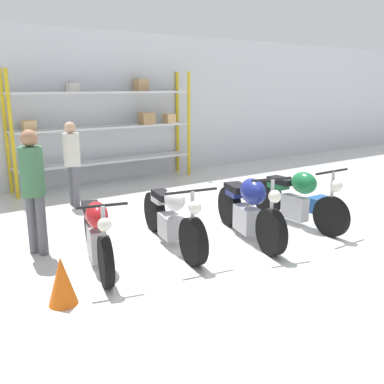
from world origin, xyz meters
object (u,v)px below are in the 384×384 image
Objects in this scene: toolbox at (318,204)px; motorcycle_green at (298,197)px; motorcycle_red at (97,232)px; traffic_cone at (62,281)px; person_browsing at (33,182)px; person_near_rack at (72,157)px; motorcycle_white at (172,218)px; motorcycle_blue at (249,209)px; shelving_rack at (110,124)px.

motorcycle_green is at bearing -161.20° from toolbox.
motorcycle_red is 1.13m from traffic_cone.
motorcycle_red is 3.48m from motorcycle_green.
motorcycle_green is 4.23m from person_browsing.
traffic_cone is (-0.75, -0.83, -0.17)m from motorcycle_red.
person_browsing reaches higher than traffic_cone.
motorcycle_green is at bearing 5.98° from traffic_cone.
motorcycle_red is 1.20× the size of person_near_rack.
motorcycle_green is 1.06m from toolbox.
person_near_rack reaches higher than motorcycle_green.
motorcycle_blue reaches higher than motorcycle_white.
motorcycle_blue is (1.14, -0.41, 0.06)m from motorcycle_white.
shelving_rack is at bearing 60.74° from traffic_cone.
person_browsing is at bearing -105.07° from motorcycle_white.
toolbox is (3.24, -0.06, -0.29)m from motorcycle_white.
shelving_rack is 2.20× the size of motorcycle_blue.
shelving_rack is 6.16m from traffic_cone.
motorcycle_blue is 4.61× the size of toolbox.
motorcycle_blue is 3.69× the size of traffic_cone.
motorcycle_blue is 1.15× the size of person_browsing.
person_browsing is 5.13m from toolbox.
toolbox is at bearing -64.02° from shelving_rack.
motorcycle_green is at bearing 90.58° from motorcycle_white.
shelving_rack is 10.14× the size of toolbox.
motorcycle_white is 1.06× the size of motorcycle_blue.
motorcycle_white is 3.06m from person_near_rack.
person_near_rack is (0.74, 2.98, 0.53)m from motorcycle_red.
toolbox is at bearing 103.38° from motorcycle_red.
motorcycle_white is 2.32m from motorcycle_green.
motorcycle_white is 1.22× the size of person_browsing.
person_browsing is at bearing 56.13° from person_near_rack.
person_near_rack is at bearing -140.70° from motorcycle_green.
motorcycle_red is 4.52× the size of toolbox.
motorcycle_white is 4.90× the size of toolbox.
traffic_cone is at bearing 52.59° from person_browsing.
shelving_rack is 2.24× the size of motorcycle_red.
motorcycle_blue is 3.17m from person_browsing.
shelving_rack is at bearing 167.80° from motorcycle_red.
motorcycle_red is at bearing 47.91° from traffic_cone.
shelving_rack is at bearing 115.98° from toolbox.
shelving_rack is 2.16× the size of motorcycle_green.
motorcycle_white is 1.22m from motorcycle_blue.
toolbox is (2.20, -4.52, -1.30)m from shelving_rack.
person_browsing is (-0.56, 0.80, 0.60)m from motorcycle_red.
shelving_rack is at bearing -157.92° from person_browsing.
motorcycle_red is 0.92× the size of motorcycle_white.
person_near_rack is 4.15m from traffic_cone.
traffic_cone is at bearing -67.83° from motorcycle_blue.
person_browsing reaches higher than motorcycle_green.
person_near_rack is (-2.72, 3.36, 0.48)m from motorcycle_green.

